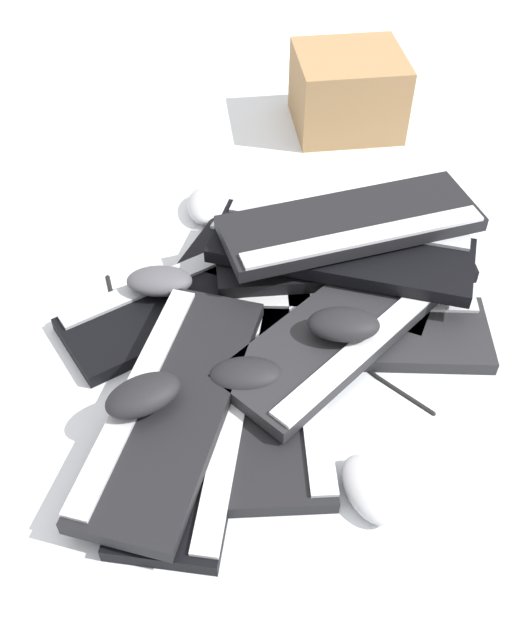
% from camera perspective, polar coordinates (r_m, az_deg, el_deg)
% --- Properties ---
extents(ground_plane, '(3.20, 3.20, 0.00)m').
position_cam_1_polar(ground_plane, '(1.10, -0.62, -5.27)').
color(ground_plane, silver).
extents(keyboard_0, '(0.46, 0.24, 0.03)m').
position_cam_1_polar(keyboard_0, '(1.17, 7.71, -0.80)').
color(keyboard_0, '#232326').
rests_on(keyboard_0, ground).
extents(keyboard_1, '(0.45, 0.37, 0.03)m').
position_cam_1_polar(keyboard_1, '(1.26, 4.24, 3.69)').
color(keyboard_1, black).
rests_on(keyboard_1, ground).
extents(keyboard_2, '(0.46, 0.31, 0.03)m').
position_cam_1_polar(keyboard_2, '(1.22, -5.29, 1.75)').
color(keyboard_2, black).
rests_on(keyboard_2, ground).
extents(keyboard_3, '(0.28, 0.46, 0.03)m').
position_cam_1_polar(keyboard_3, '(1.05, -4.92, -8.06)').
color(keyboard_3, black).
rests_on(keyboard_3, ground).
extents(keyboard_4, '(0.20, 0.46, 0.03)m').
position_cam_1_polar(keyboard_4, '(1.09, 1.44, -4.89)').
color(keyboard_4, black).
rests_on(keyboard_4, ground).
extents(keyboard_5, '(0.32, 0.46, 0.03)m').
position_cam_1_polar(keyboard_5, '(1.03, -6.73, -6.69)').
color(keyboard_5, black).
rests_on(keyboard_5, keyboard_3).
extents(keyboard_6, '(0.44, 0.38, 0.03)m').
position_cam_1_polar(keyboard_6, '(1.13, 6.99, -0.68)').
color(keyboard_6, '#232326').
rests_on(keyboard_6, keyboard_0).
extents(keyboard_7, '(0.45, 0.19, 0.03)m').
position_cam_1_polar(keyboard_7, '(1.26, 6.86, 5.19)').
color(keyboard_7, black).
rests_on(keyboard_7, keyboard_1).
extents(keyboard_8, '(0.46, 0.32, 0.03)m').
position_cam_1_polar(keyboard_8, '(1.22, 6.85, 5.67)').
color(keyboard_8, black).
rests_on(keyboard_8, keyboard_7).
extents(keyboard_9, '(0.46, 0.21, 0.03)m').
position_cam_1_polar(keyboard_9, '(1.23, 7.62, 7.62)').
color(keyboard_9, black).
rests_on(keyboard_9, keyboard_8).
extents(mouse_0, '(0.12, 0.08, 0.04)m').
position_cam_1_polar(mouse_0, '(1.05, -0.85, -4.44)').
color(mouse_0, black).
rests_on(mouse_0, keyboard_4).
extents(mouse_1, '(0.12, 0.09, 0.04)m').
position_cam_1_polar(mouse_1, '(1.09, 7.02, -0.34)').
color(mouse_1, black).
rests_on(mouse_1, keyboard_6).
extents(mouse_2, '(0.08, 0.12, 0.04)m').
position_cam_1_polar(mouse_2, '(0.99, 9.09, -13.19)').
color(mouse_2, '#B7B7BC').
rests_on(mouse_2, ground).
extents(mouse_3, '(0.13, 0.10, 0.04)m').
position_cam_1_polar(mouse_3, '(1.00, -9.01, -5.95)').
color(mouse_3, black).
rests_on(mouse_3, keyboard_5).
extents(mouse_4, '(0.12, 0.08, 0.04)m').
position_cam_1_polar(mouse_4, '(1.20, -7.73, 3.11)').
color(mouse_4, '#4C4C51').
rests_on(mouse_4, keyboard_2).
extents(mouse_5, '(0.07, 0.11, 0.04)m').
position_cam_1_polar(mouse_5, '(1.40, -4.16, 9.12)').
color(mouse_5, '#B7B7BC').
rests_on(mouse_5, ground).
extents(cable_0, '(0.48, 0.40, 0.01)m').
position_cam_1_polar(cable_0, '(1.15, -0.98, -2.04)').
color(cable_0, black).
rests_on(cable_0, ground).
extents(cardboard_box, '(0.24, 0.22, 0.17)m').
position_cam_1_polar(cardboard_box, '(1.66, 7.34, 17.70)').
color(cardboard_box, '#9E774C').
rests_on(cardboard_box, ground).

